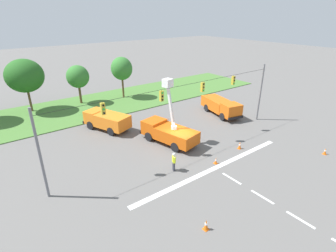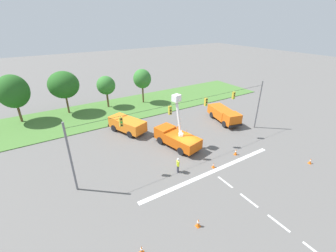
# 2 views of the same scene
# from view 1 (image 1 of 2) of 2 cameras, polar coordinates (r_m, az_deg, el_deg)

# --- Properties ---
(ground_plane) EXTENTS (200.00, 200.00, 0.00)m
(ground_plane) POSITION_cam_1_polar(r_m,az_deg,el_deg) (27.35, 2.65, -4.73)
(ground_plane) COLOR #605E5B
(grass_verge) EXTENTS (56.00, 12.00, 0.10)m
(grass_verge) POSITION_cam_1_polar(r_m,az_deg,el_deg) (41.66, -13.32, 4.89)
(grass_verge) COLOR #477533
(grass_verge) RESTS_ON ground
(lane_markings) EXTENTS (17.60, 15.25, 0.01)m
(lane_markings) POSITION_cam_1_polar(r_m,az_deg,el_deg) (23.52, 12.73, -10.51)
(lane_markings) COLOR silver
(lane_markings) RESTS_ON ground
(signal_gantry) EXTENTS (26.20, 0.33, 7.20)m
(signal_gantry) POSITION_cam_1_polar(r_m,az_deg,el_deg) (25.50, 2.84, 4.37)
(signal_gantry) COLOR slate
(signal_gantry) RESTS_ON ground
(tree_west) EXTENTS (4.93, 5.11, 7.33)m
(tree_west) POSITION_cam_1_polar(r_m,az_deg,el_deg) (40.58, -28.76, 9.55)
(tree_west) COLOR brown
(tree_west) RESTS_ON ground
(tree_centre) EXTENTS (3.27, 3.42, 5.85)m
(tree_centre) POSITION_cam_1_polar(r_m,az_deg,el_deg) (41.53, -19.05, 10.10)
(tree_centre) COLOR brown
(tree_centre) RESTS_ON ground
(tree_east) EXTENTS (3.31, 3.54, 6.57)m
(tree_east) POSITION_cam_1_polar(r_m,az_deg,el_deg) (42.81, -10.05, 12.19)
(tree_east) COLOR brown
(tree_east) RESTS_ON ground
(utility_truck_bucket_lift) EXTENTS (3.83, 6.85, 6.93)m
(utility_truck_bucket_lift) POSITION_cam_1_polar(r_m,az_deg,el_deg) (27.87, 0.10, -1.10)
(utility_truck_bucket_lift) COLOR #D6560F
(utility_truck_bucket_lift) RESTS_ON ground
(utility_truck_support_near) EXTENTS (3.70, 7.01, 2.16)m
(utility_truck_support_near) POSITION_cam_1_polar(r_m,az_deg,el_deg) (36.41, 11.50, 4.30)
(utility_truck_support_near) COLOR orange
(utility_truck_support_near) RESTS_ON ground
(utility_truck_support_far) EXTENTS (4.31, 6.24, 2.05)m
(utility_truck_support_far) POSITION_cam_1_polar(r_m,az_deg,el_deg) (31.90, -13.18, 1.32)
(utility_truck_support_far) COLOR orange
(utility_truck_support_far) RESTS_ON ground
(road_worker) EXTENTS (0.38, 0.61, 1.77)m
(road_worker) POSITION_cam_1_polar(r_m,az_deg,el_deg) (23.14, 1.28, -7.56)
(road_worker) COLOR #383842
(road_worker) RESTS_ON ground
(traffic_cone_foreground_left) EXTENTS (0.36, 0.36, 0.68)m
(traffic_cone_foreground_left) POSITION_cam_1_polar(r_m,az_deg,el_deg) (30.26, 31.02, -4.73)
(traffic_cone_foreground_left) COLOR orange
(traffic_cone_foreground_left) RESTS_ON ground
(traffic_cone_foreground_right) EXTENTS (0.36, 0.36, 0.61)m
(traffic_cone_foreground_right) POSITION_cam_1_polar(r_m,az_deg,el_deg) (31.67, 2.45, -0.01)
(traffic_cone_foreground_right) COLOR orange
(traffic_cone_foreground_right) RESTS_ON ground
(traffic_cone_mid_right) EXTENTS (0.36, 0.36, 0.80)m
(traffic_cone_mid_right) POSITION_cam_1_polar(r_m,az_deg,el_deg) (18.18, 8.30, -20.48)
(traffic_cone_mid_right) COLOR orange
(traffic_cone_mid_right) RESTS_ON ground
(traffic_cone_near_bucket) EXTENTS (0.36, 0.36, 0.80)m
(traffic_cone_near_bucket) POSITION_cam_1_polar(r_m,az_deg,el_deg) (27.94, 15.36, -4.05)
(traffic_cone_near_bucket) COLOR orange
(traffic_cone_near_bucket) RESTS_ON ground
(traffic_cone_lane_edge_a) EXTENTS (0.36, 0.36, 0.70)m
(traffic_cone_lane_edge_a) POSITION_cam_1_polar(r_m,az_deg,el_deg) (33.18, 0.04, 1.23)
(traffic_cone_lane_edge_a) COLOR orange
(traffic_cone_lane_edge_a) RESTS_ON ground
(traffic_cone_lane_edge_b) EXTENTS (0.36, 0.36, 0.61)m
(traffic_cone_lane_edge_b) POSITION_cam_1_polar(r_m,az_deg,el_deg) (24.90, 10.36, -7.43)
(traffic_cone_lane_edge_b) COLOR orange
(traffic_cone_lane_edge_b) RESTS_ON ground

